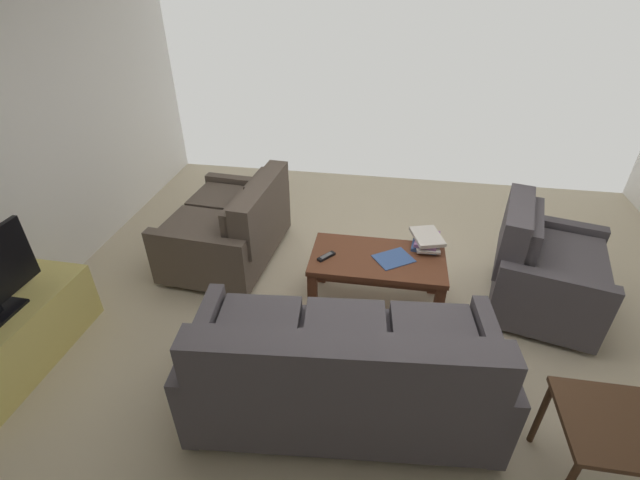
{
  "coord_description": "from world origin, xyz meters",
  "views": [
    {
      "loc": [
        0.07,
        2.56,
        2.45
      ],
      "look_at": [
        0.48,
        -0.01,
        0.77
      ],
      "focal_mm": 24.78,
      "sensor_mm": 36.0,
      "label": 1
    }
  ],
  "objects_px": {
    "end_table": "(610,433)",
    "loose_magazine": "(393,259)",
    "coffee_table": "(377,265)",
    "book_stack": "(427,240)",
    "sofa_main": "(343,372)",
    "tv_stand": "(12,340)",
    "armchair_side": "(542,268)",
    "loveseat_near": "(232,226)",
    "tv_remote": "(326,256)"
  },
  "relations": [
    {
      "from": "loose_magazine",
      "to": "armchair_side",
      "type": "bearing_deg",
      "value": 65.49
    },
    {
      "from": "loveseat_near",
      "to": "armchair_side",
      "type": "xyz_separation_m",
      "value": [
        -2.64,
        0.28,
        0.03
      ]
    },
    {
      "from": "coffee_table",
      "to": "tv_remote",
      "type": "distance_m",
      "value": 0.41
    },
    {
      "from": "book_stack",
      "to": "loveseat_near",
      "type": "bearing_deg",
      "value": -8.2
    },
    {
      "from": "tv_remote",
      "to": "end_table",
      "type": "bearing_deg",
      "value": 142.41
    },
    {
      "from": "tv_stand",
      "to": "armchair_side",
      "type": "distance_m",
      "value": 3.91
    },
    {
      "from": "coffee_table",
      "to": "book_stack",
      "type": "distance_m",
      "value": 0.45
    },
    {
      "from": "coffee_table",
      "to": "book_stack",
      "type": "xyz_separation_m",
      "value": [
        -0.37,
        -0.22,
        0.13
      ]
    },
    {
      "from": "coffee_table",
      "to": "armchair_side",
      "type": "xyz_separation_m",
      "value": [
        -1.28,
        -0.19,
        -0.02
      ]
    },
    {
      "from": "tv_stand",
      "to": "book_stack",
      "type": "height_order",
      "value": "book_stack"
    },
    {
      "from": "end_table",
      "to": "loose_magazine",
      "type": "distance_m",
      "value": 1.7
    },
    {
      "from": "sofa_main",
      "to": "end_table",
      "type": "xyz_separation_m",
      "value": [
        -1.36,
        0.23,
        0.07
      ]
    },
    {
      "from": "tv_remote",
      "to": "loveseat_near",
      "type": "bearing_deg",
      "value": -29.26
    },
    {
      "from": "loose_magazine",
      "to": "sofa_main",
      "type": "bearing_deg",
      "value": -47.86
    },
    {
      "from": "loveseat_near",
      "to": "tv_remote",
      "type": "bearing_deg",
      "value": 150.74
    },
    {
      "from": "armchair_side",
      "to": "sofa_main",
      "type": "bearing_deg",
      "value": 41.74
    },
    {
      "from": "armchair_side",
      "to": "book_stack",
      "type": "height_order",
      "value": "armchair_side"
    },
    {
      "from": "sofa_main",
      "to": "armchair_side",
      "type": "height_order",
      "value": "sofa_main"
    },
    {
      "from": "sofa_main",
      "to": "tv_stand",
      "type": "height_order",
      "value": "sofa_main"
    },
    {
      "from": "sofa_main",
      "to": "coffee_table",
      "type": "height_order",
      "value": "sofa_main"
    },
    {
      "from": "sofa_main",
      "to": "tv_remote",
      "type": "distance_m",
      "value": 1.04
    },
    {
      "from": "sofa_main",
      "to": "book_stack",
      "type": "xyz_separation_m",
      "value": [
        -0.51,
        -1.3,
        0.15
      ]
    },
    {
      "from": "loveseat_near",
      "to": "book_stack",
      "type": "bearing_deg",
      "value": 171.8
    },
    {
      "from": "armchair_side",
      "to": "tv_remote",
      "type": "bearing_deg",
      "value": 8.9
    },
    {
      "from": "end_table",
      "to": "armchair_side",
      "type": "relative_size",
      "value": 0.49
    },
    {
      "from": "end_table",
      "to": "armchair_side",
      "type": "distance_m",
      "value": 1.51
    },
    {
      "from": "loveseat_near",
      "to": "tv_stand",
      "type": "xyz_separation_m",
      "value": [
        1.07,
        1.52,
        -0.11
      ]
    },
    {
      "from": "end_table",
      "to": "tv_stand",
      "type": "height_order",
      "value": "end_table"
    },
    {
      "from": "book_stack",
      "to": "sofa_main",
      "type": "bearing_deg",
      "value": 68.4
    },
    {
      "from": "sofa_main",
      "to": "tv_remote",
      "type": "relative_size",
      "value": 12.43
    },
    {
      "from": "armchair_side",
      "to": "book_stack",
      "type": "xyz_separation_m",
      "value": [
        0.91,
        -0.03,
        0.15
      ]
    },
    {
      "from": "end_table",
      "to": "loose_magazine",
      "type": "bearing_deg",
      "value": -49.97
    },
    {
      "from": "armchair_side",
      "to": "tv_stand",
      "type": "bearing_deg",
      "value": 18.54
    },
    {
      "from": "sofa_main",
      "to": "loose_magazine",
      "type": "height_order",
      "value": "sofa_main"
    },
    {
      "from": "armchair_side",
      "to": "book_stack",
      "type": "bearing_deg",
      "value": -1.63
    },
    {
      "from": "coffee_table",
      "to": "loose_magazine",
      "type": "relative_size",
      "value": 3.78
    },
    {
      "from": "coffee_table",
      "to": "end_table",
      "type": "distance_m",
      "value": 1.79
    },
    {
      "from": "sofa_main",
      "to": "tv_stand",
      "type": "distance_m",
      "value": 2.29
    },
    {
      "from": "sofa_main",
      "to": "loveseat_near",
      "type": "distance_m",
      "value": 1.97
    },
    {
      "from": "sofa_main",
      "to": "loose_magazine",
      "type": "distance_m",
      "value": 1.11
    },
    {
      "from": "tv_stand",
      "to": "armchair_side",
      "type": "relative_size",
      "value": 1.13
    },
    {
      "from": "loveseat_near",
      "to": "coffee_table",
      "type": "height_order",
      "value": "loveseat_near"
    },
    {
      "from": "coffee_table",
      "to": "end_table",
      "type": "xyz_separation_m",
      "value": [
        -1.22,
        1.31,
        0.05
      ]
    },
    {
      "from": "book_stack",
      "to": "loose_magazine",
      "type": "height_order",
      "value": "book_stack"
    },
    {
      "from": "tv_stand",
      "to": "end_table",
      "type": "bearing_deg",
      "value": 175.91
    },
    {
      "from": "book_stack",
      "to": "tv_remote",
      "type": "distance_m",
      "value": 0.82
    },
    {
      "from": "sofa_main",
      "to": "end_table",
      "type": "distance_m",
      "value": 1.38
    },
    {
      "from": "end_table",
      "to": "book_stack",
      "type": "relative_size",
      "value": 1.57
    },
    {
      "from": "sofa_main",
      "to": "book_stack",
      "type": "relative_size",
      "value": 5.56
    },
    {
      "from": "coffee_table",
      "to": "book_stack",
      "type": "height_order",
      "value": "book_stack"
    }
  ]
}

